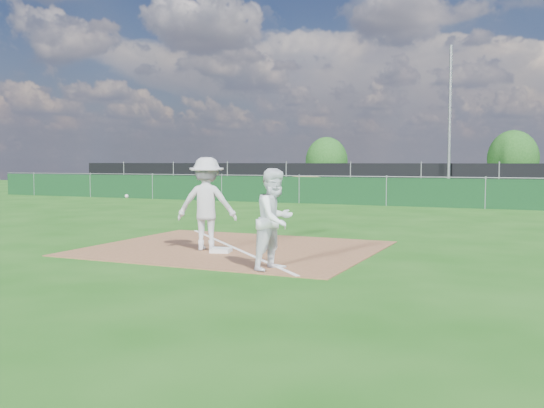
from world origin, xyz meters
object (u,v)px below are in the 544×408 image
Objects in this scene: light_pole at (450,122)px; tree_left at (326,161)px; car_right at (499,182)px; tree_mid at (513,159)px; first_base at (221,250)px; car_left at (331,178)px; runner at (275,219)px; play_at_first at (207,204)px; car_mid at (393,179)px.

light_pole reaches higher than tree_left.
tree_left is (-12.46, 5.27, 1.21)m from car_right.
light_pole is 6.00m from car_right.
tree_mid is at bearing 77.47° from light_pole.
first_base is 0.09× the size of car_left.
tree_left is at bearing -170.24° from tree_mid.
car_right is at bearing -22.93° from tree_left.
car_left is 10.55m from car_right.
runner is 35.09m from tree_left.
light_pole is at bearing 86.28° from first_base.
runner is 0.48× the size of tree_left.
play_at_first reaches higher than car_left.
car_mid is at bearing -42.56° from tree_left.
tree_mid reaches higher than car_right.
tree_left is (-1.92, 4.71, 1.13)m from car_left.
runner is (0.36, -23.70, -3.11)m from light_pole.
car_left is 4.55m from car_mid.
tree_left is at bearing 80.36° from car_right.
tree_mid is at bearing 82.43° from play_at_first.
play_at_first is 1.46× the size of runner.
first_base is at bearing -74.75° from tree_left.
tree_left is (-10.56, 33.44, 1.03)m from runner.
first_base is 27.10m from car_right.
play_at_first is 0.57× the size of car_left.
light_pole is 6.36m from car_mid.
car_mid is at bearing -115.84° from car_left.
tree_mid is (6.53, 8.03, 1.26)m from car_mid.
light_pole reaches higher than first_base.
light_pole is 3.10× the size of play_at_first.
car_right is (4.14, 26.67, -0.30)m from play_at_first.
tree_left is at bearing 32.46° from runner.
light_pole reaches higher than runner.
car_left is at bearing -147.67° from tree_mid.
light_pole is 1.76× the size of car_left.
car_right is (10.53, -0.56, -0.08)m from car_left.
first_base is 28.24m from car_left.
car_left is 5.21m from tree_left.
car_right is (1.89, 28.17, -0.18)m from runner.
tree_left is 13.05m from tree_mid.
car_mid is 1.23× the size of tree_mid.
light_pole is at bearing 85.15° from play_at_first.
play_at_first is at bearing 158.47° from first_base.
runner is 0.39× the size of car_left.
first_base is at bearing -96.83° from tree_mid.
car_right is (3.71, 26.83, 0.64)m from first_base.
play_at_first is 33.01m from tree_left.
play_at_first is at bearing -94.85° from light_pole.
play_at_first reaches higher than car_right.
play_at_first is 26.99m from car_right.
tree_left reaches higher than car_mid.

